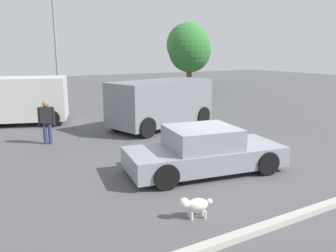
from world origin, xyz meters
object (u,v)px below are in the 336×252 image
at_px(van_white, 4,99).
at_px(pedestrian, 46,119).
at_px(sedan_foreground, 204,151).
at_px(dog, 195,205).
at_px(suv_dark, 161,102).
at_px(light_post_near, 54,24).

xyz_separation_m(van_white, pedestrian, (0.95, -4.41, -0.24)).
relative_size(sedan_foreground, dog, 6.52).
bearing_deg(dog, suv_dark, -99.88).
distance_m(sedan_foreground, light_post_near, 14.25).
bearing_deg(dog, pedestrian, -64.77).
relative_size(suv_dark, light_post_near, 0.70).
xyz_separation_m(sedan_foreground, pedestrian, (-3.09, 5.14, 0.33)).
bearing_deg(sedan_foreground, suv_dark, 82.16).
distance_m(sedan_foreground, van_white, 10.39).
bearing_deg(dog, sedan_foreground, -115.08).
height_order(van_white, light_post_near, light_post_near).
xyz_separation_m(sedan_foreground, van_white, (-4.03, 9.56, 0.57)).
distance_m(suv_dark, light_post_near, 9.21).
xyz_separation_m(pedestrian, light_post_near, (2.36, 8.46, 3.83)).
xyz_separation_m(sedan_foreground, suv_dark, (1.74, 5.51, 0.53)).
xyz_separation_m(van_white, light_post_near, (3.31, 4.05, 3.60)).
height_order(van_white, suv_dark, van_white).
distance_m(sedan_foreground, dog, 2.74).
distance_m(dog, pedestrian, 7.39).
bearing_deg(van_white, dog, 119.84).
relative_size(van_white, suv_dark, 1.14).
relative_size(dog, suv_dark, 0.14).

